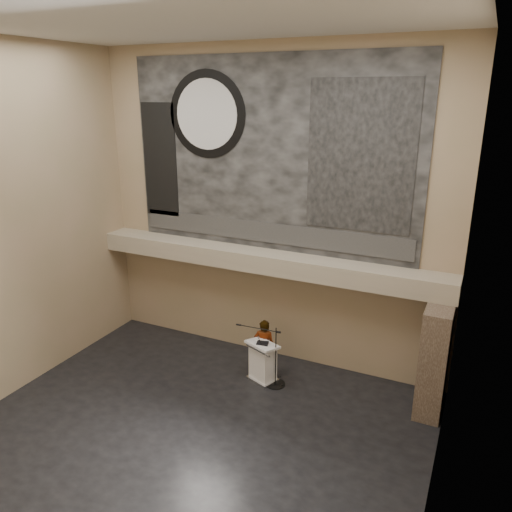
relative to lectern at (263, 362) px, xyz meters
The scene contains 21 objects.
floor 2.63m from the lectern, 101.56° to the right, with size 10.00×10.00×0.00m, color black.
ceiling 8.35m from the lectern, 101.56° to the right, with size 10.00×10.00×0.00m, color silver.
wall_back 4.01m from the lectern, 109.27° to the left, with size 10.00×0.02×8.50m, color #8F7F5B.
wall_front 7.52m from the lectern, 94.53° to the right, with size 10.00×0.02×8.50m, color #8F7F5B.
wall_left 7.10m from the lectern, 155.42° to the right, with size 0.02×8.00×8.50m, color #8F7F5B.
wall_right 6.34m from the lectern, 29.37° to the right, with size 0.02×8.00×8.50m, color #8F7F5B.
soffit 2.68m from the lectern, 115.62° to the left, with size 10.00×0.80×0.50m, color gray.
sprinkler_left 3.16m from the lectern, 154.13° to the left, with size 0.04×0.04×0.06m, color #B2893D.
sprinkler_right 2.73m from the lectern, 36.57° to the left, with size 0.04×0.04×0.06m, color #B2893D.
banner 5.37m from the lectern, 109.64° to the left, with size 8.00×0.05×5.00m, color black.
banner_text_strip 3.44m from the lectern, 110.16° to the left, with size 7.76×0.02×0.55m, color #2E2E2E.
banner_clock_rim 6.72m from the lectern, 148.73° to the left, with size 2.30×2.30×0.02m, color black.
banner_clock_face 6.71m from the lectern, 149.10° to the left, with size 1.84×1.84×0.02m, color silver.
banner_building_print 5.75m from the lectern, 36.75° to the left, with size 2.60×0.02×3.60m, color black.
banner_brick_print 6.39m from the lectern, 160.25° to the left, with size 1.10×0.02×3.20m, color black.
stone_pier 4.26m from the lectern, ahead, with size 0.60×1.40×2.70m, color #443429.
lectern is the anchor object (origin of this frame).
binder 0.57m from the lectern, 78.56° to the right, with size 0.30×0.24×0.04m, color black.
papers 0.57m from the lectern, 160.45° to the right, with size 0.21×0.29×0.01m, color white.
speaker_person 0.46m from the lectern, 109.59° to the left, with size 0.57×0.37×1.56m, color white.
mic_stand 0.47m from the lectern, ahead, with size 1.35×0.52×1.64m.
Camera 1 is at (5.29, -7.96, 7.29)m, focal length 35.00 mm.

